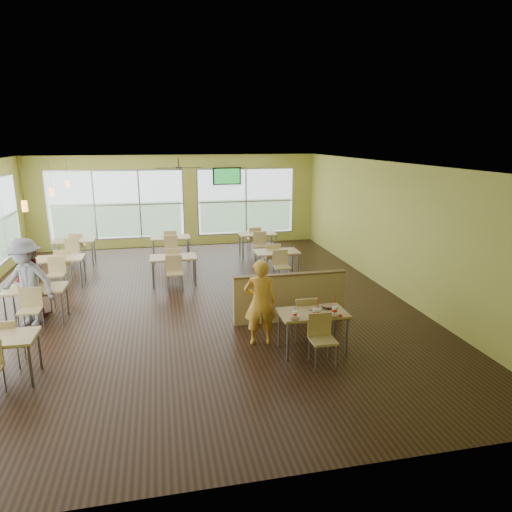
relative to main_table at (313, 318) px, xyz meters
name	(u,v)px	position (x,y,z in m)	size (l,w,h in m)	color
room	(187,236)	(-2.00, 3.00, 0.97)	(12.00, 12.04, 3.20)	black
window_bays	(85,222)	(-4.65, 6.08, 0.85)	(9.24, 10.24, 2.38)	white
main_table	(313,318)	(0.00, 0.00, 0.00)	(1.22, 1.52, 0.87)	tan
half_wall_divider	(290,297)	(0.00, 1.45, -0.11)	(2.40, 0.14, 1.04)	tan
dining_tables	(144,260)	(-3.05, 4.71, 0.00)	(6.92, 8.72, 0.87)	tan
pendant_lights	(39,198)	(-5.20, 3.68, 1.82)	(0.11, 7.31, 0.86)	#2D2119
ceiling_fan	(179,168)	(-2.00, 6.00, 2.32)	(1.25, 1.25, 0.29)	#2D2119
tv_backwall	(227,176)	(-0.20, 8.90, 1.82)	(1.00, 0.07, 0.60)	black
man_plaid	(260,302)	(-0.86, 0.49, 0.19)	(0.60, 0.39, 1.64)	orange
patron_maroon	(31,281)	(-5.38, 2.90, 0.14)	(0.75, 0.58, 1.54)	#5A1316
patron_grey	(27,282)	(-5.31, 2.37, 0.29)	(1.18, 0.68, 1.83)	slate
cup_blue	(295,314)	(-0.38, -0.17, 0.18)	(0.08, 0.08, 0.30)	white
cup_yellow	(315,312)	(-0.02, -0.18, 0.19)	(0.10, 0.10, 0.35)	white
cup_red_near	(318,312)	(0.04, -0.17, 0.19)	(0.09, 0.09, 0.33)	white
cup_red_far	(335,310)	(0.34, -0.18, 0.19)	(0.10, 0.10, 0.36)	white
food_basket	(328,306)	(0.33, 0.13, 0.15)	(0.24, 0.24, 0.05)	black
ketchup_cup	(340,316)	(0.40, -0.30, 0.13)	(0.06, 0.06, 0.03)	#A3171B
wrapper_left	(295,318)	(-0.42, -0.26, 0.14)	(0.17, 0.15, 0.04)	#AA7B52
wrapper_mid	(315,308)	(0.07, 0.10, 0.15)	(0.21, 0.19, 0.05)	#AA7B52
wrapper_right	(333,316)	(0.27, -0.30, 0.14)	(0.15, 0.14, 0.04)	#AA7B52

